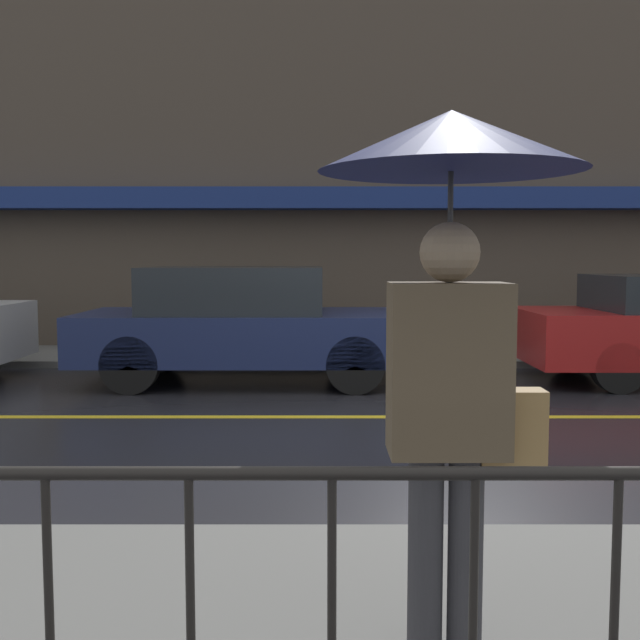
{
  "coord_description": "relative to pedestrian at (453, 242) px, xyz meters",
  "views": [
    {
      "loc": [
        -0.76,
        -7.51,
        1.63
      ],
      "look_at": [
        -0.77,
        -1.67,
        1.14
      ],
      "focal_mm": 42.0,
      "sensor_mm": 36.0,
      "label": 1
    }
  ],
  "objects": [
    {
      "name": "lane_marking",
      "position": [
        0.28,
        4.79,
        -1.68
      ],
      "size": [
        25.2,
        0.12,
        0.01
      ],
      "color": "gold",
      "rests_on": "ground_plane"
    },
    {
      "name": "building_storefront",
      "position": [
        0.28,
        10.27,
        1.38
      ],
      "size": [
        28.0,
        0.85,
        6.18
      ],
      "color": "#4C4238",
      "rests_on": "ground_plane"
    },
    {
      "name": "pedestrian",
      "position": [
        0.0,
        0.0,
        0.0
      ],
      "size": [
        0.96,
        0.96,
        2.05
      ],
      "rotation": [
        0.0,
        0.0,
        3.14
      ],
      "color": "#333338",
      "rests_on": "sidewalk_near"
    },
    {
      "name": "railing_foreground",
      "position": [
        0.28,
        -0.87,
        -0.95
      ],
      "size": [
        12.0,
        0.04,
        1.0
      ],
      "color": "black",
      "rests_on": "sidewalk_near"
    },
    {
      "name": "car_navy",
      "position": [
        -1.45,
        6.95,
        -0.92
      ],
      "size": [
        4.32,
        1.92,
        1.5
      ],
      "color": "#19234C",
      "rests_on": "ground_plane"
    },
    {
      "name": "sidewalk_far",
      "position": [
        0.28,
        9.14,
        -1.63
      ],
      "size": [
        28.0,
        2.02,
        0.1
      ],
      "color": "#60605E",
      "rests_on": "ground_plane"
    },
    {
      "name": "ground_plane",
      "position": [
        0.28,
        4.79,
        -1.68
      ],
      "size": [
        80.0,
        80.0,
        0.0
      ],
      "primitive_type": "plane",
      "color": "black"
    }
  ]
}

